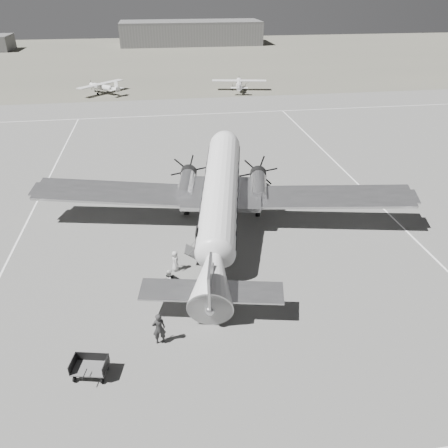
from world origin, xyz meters
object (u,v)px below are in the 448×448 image
Objects in this scene: ground_crew at (159,328)px; dc3_airliner at (220,203)px; baggage_cart_near at (170,288)px; baggage_cart_far at (90,368)px; ramp_agent at (170,280)px; hangar_main at (191,33)px; light_plane_right at (239,85)px; light_plane_left at (103,88)px; passenger at (175,261)px.

dc3_airliner is at bearing -121.83° from ground_crew.
baggage_cart_near is 7.33m from baggage_cart_far.
ramp_agent is (-4.09, -6.19, -2.09)m from dc3_airliner.
hangar_main is 23.04× the size of baggage_cart_far.
dc3_airliner is 3.13× the size of light_plane_right.
light_plane_left is at bearing 106.52° from baggage_cart_far.
hangar_main is at bearing -11.70° from passenger.
hangar_main is 128.73m from baggage_cart_far.
dc3_airliner is 3.25× the size of light_plane_left.
light_plane_right is at bearing -21.12° from passenger.
ground_crew is (-4.85, -10.67, -1.91)m from dc3_airliner.
light_plane_right is at bearing -48.44° from light_plane_left.
baggage_cart_far is 9.72m from passenger.
hangar_main is 122.29m from baggage_cart_near.
dc3_airliner reaches higher than passenger.
baggage_cart_near is at bearing -126.73° from light_plane_left.
dc3_airliner is 19.06× the size of ramp_agent.
light_plane_right is (2.94, -65.46, -2.29)m from hangar_main.
light_plane_left is 0.96× the size of light_plane_right.
baggage_cart_near is (-4.14, -6.45, -2.46)m from dc3_airliner.
passenger is (0.50, 2.50, 0.31)m from baggage_cart_near.
dc3_airliner reaches higher than light_plane_left.
light_plane_right is at bearing -20.86° from ramp_agent.
dc3_airliner reaches higher than ground_crew.
ground_crew reaches higher than light_plane_left.
light_plane_left is at bearing 3.56° from passenger.
baggage_cart_near is 0.83× the size of baggage_cart_far.
baggage_cart_near is (9.01, -57.39, -0.54)m from light_plane_left.
baggage_cart_near is (-14.75, -56.23, -0.58)m from light_plane_right.
baggage_cart_far is (4.83, -63.40, -0.45)m from light_plane_left.
baggage_cart_near is 0.46m from ramp_agent.
ground_crew is at bearing 164.17° from ramp_agent.
dc3_airliner is at bearing -92.01° from light_plane_right.
light_plane_left is at bearing -107.94° from hangar_main.
ramp_agent reaches higher than baggage_cart_far.
hangar_main is 65.56m from light_plane_right.
passenger reaches higher than baggage_cart_near.
baggage_cart_far is at bearing -96.89° from light_plane_right.
passenger is (-11.31, -119.19, -2.56)m from hangar_main.
hangar_main is 126.55m from ground_crew.
hangar_main is 119.75m from passenger.
light_plane_left is at bearing -172.77° from light_plane_right.
light_plane_right is 5.32× the size of baggage_cart_far.
baggage_cart_far is (-15.99, -127.70, -2.79)m from hangar_main.
light_plane_right is 6.59× the size of passenger.
ramp_agent is at bearing -112.09° from dc3_airliner.
baggage_cart_near is 1.02× the size of passenger.
ramp_agent is at bearing -107.05° from ground_crew.
dc3_airliner reaches higher than baggage_cart_near.
light_plane_right is 55.59m from passenger.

